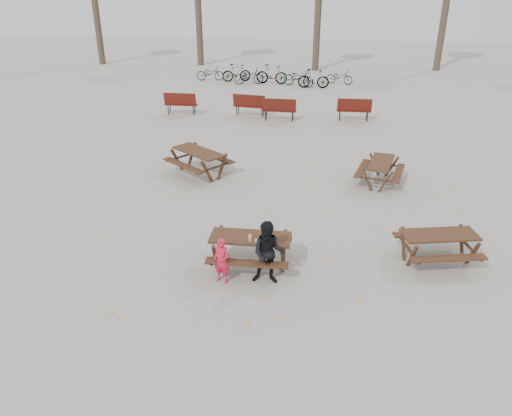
# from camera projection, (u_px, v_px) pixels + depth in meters

# --- Properties ---
(ground) EXTENTS (80.00, 80.00, 0.00)m
(ground) POSITION_uv_depth(u_px,v_px,m) (251.00, 266.00, 11.45)
(ground) COLOR gray
(ground) RESTS_ON ground
(main_picnic_table) EXTENTS (1.80, 1.45, 0.78)m
(main_picnic_table) POSITION_uv_depth(u_px,v_px,m) (250.00, 244.00, 11.19)
(main_picnic_table) COLOR #331C12
(main_picnic_table) RESTS_ON ground
(food_tray) EXTENTS (0.18, 0.11, 0.03)m
(food_tray) POSITION_uv_depth(u_px,v_px,m) (259.00, 241.00, 10.91)
(food_tray) COLOR white
(food_tray) RESTS_ON main_picnic_table
(bread_roll) EXTENTS (0.14, 0.06, 0.05)m
(bread_roll) POSITION_uv_depth(u_px,v_px,m) (259.00, 239.00, 10.89)
(bread_roll) COLOR tan
(bread_roll) RESTS_ON food_tray
(soda_bottle) EXTENTS (0.07, 0.07, 0.17)m
(soda_bottle) POSITION_uv_depth(u_px,v_px,m) (250.00, 238.00, 10.89)
(soda_bottle) COLOR silver
(soda_bottle) RESTS_ON main_picnic_table
(child) EXTENTS (0.44, 0.35, 1.05)m
(child) POSITION_uv_depth(u_px,v_px,m) (222.00, 261.00, 10.66)
(child) COLOR red
(child) RESTS_ON ground
(adult) EXTENTS (0.71, 0.55, 1.45)m
(adult) POSITION_uv_depth(u_px,v_px,m) (268.00, 253.00, 10.56)
(adult) COLOR black
(adult) RESTS_ON ground
(picnic_table_east) EXTENTS (1.95, 1.70, 0.73)m
(picnic_table_east) POSITION_uv_depth(u_px,v_px,m) (438.00, 248.00, 11.47)
(picnic_table_east) COLOR #331C12
(picnic_table_east) RESTS_ON ground
(picnic_table_north) EXTENTS (2.42, 2.35, 0.81)m
(picnic_table_north) POSITION_uv_depth(u_px,v_px,m) (199.00, 163.00, 16.37)
(picnic_table_north) COLOR #331C12
(picnic_table_north) RESTS_ON ground
(picnic_table_far) EXTENTS (1.72, 1.96, 0.72)m
(picnic_table_far) POSITION_uv_depth(u_px,v_px,m) (380.00, 172.00, 15.69)
(picnic_table_far) COLOR #331C12
(picnic_table_far) RESTS_ON ground
(park_bench_row) EXTENTS (9.45, 1.20, 1.03)m
(park_bench_row) POSITION_uv_depth(u_px,v_px,m) (265.00, 106.00, 22.52)
(park_bench_row) COLOR #5B1A12
(park_bench_row) RESTS_ON ground
(bicycle_row) EXTENTS (9.40, 2.08, 1.11)m
(bicycle_row) POSITION_uv_depth(u_px,v_px,m) (274.00, 76.00, 29.05)
(bicycle_row) COLOR black
(bicycle_row) RESTS_ON ground
(fallen_leaves) EXTENTS (11.00, 11.00, 0.01)m
(fallen_leaves) POSITION_uv_depth(u_px,v_px,m) (281.00, 218.00, 13.62)
(fallen_leaves) COLOR #AF982A
(fallen_leaves) RESTS_ON ground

